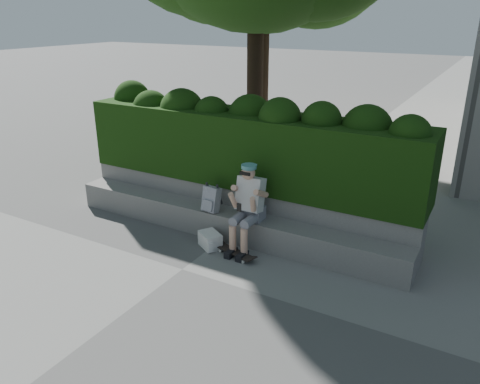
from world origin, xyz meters
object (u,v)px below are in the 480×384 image
Objects in this scene: person at (248,204)px; backpack_ground at (210,240)px; skateboard at (235,252)px; backpack_plaid at (211,199)px.

backpack_ground is (-0.54, -0.28, -0.63)m from person.
person reaches higher than backpack_ground.
backpack_plaid is at bearing 163.69° from skateboard.
person is 3.37× the size of backpack_plaid.
backpack_plaid is at bearing 150.21° from backpack_ground.
skateboard is 1.00m from backpack_plaid.
backpack_plaid is 0.67m from backpack_ground.
backpack_ground is at bearing -152.80° from person.
backpack_plaid is (-0.73, 0.08, -0.10)m from person.
backpack_plaid is (-0.68, 0.42, 0.59)m from skateboard.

